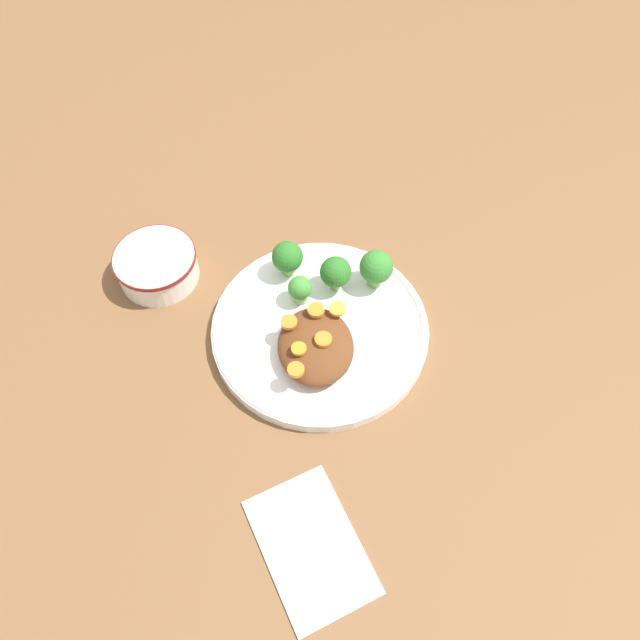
% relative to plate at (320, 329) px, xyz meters
% --- Properties ---
extents(ground_plane, '(4.00, 4.00, 0.00)m').
position_rel_plate_xyz_m(ground_plane, '(0.00, 0.00, -0.01)').
color(ground_plane, brown).
extents(plate, '(0.29, 0.29, 0.02)m').
position_rel_plate_xyz_m(plate, '(0.00, 0.00, 0.00)').
color(plate, white).
rests_on(plate, ground_plane).
extents(dip_bowl, '(0.11, 0.11, 0.04)m').
position_rel_plate_xyz_m(dip_bowl, '(-0.12, -0.22, 0.01)').
color(dip_bowl, white).
rests_on(dip_bowl, ground_plane).
extents(stew_mound, '(0.12, 0.10, 0.04)m').
position_rel_plate_xyz_m(stew_mound, '(0.04, -0.01, 0.02)').
color(stew_mound, '#5B3319').
rests_on(stew_mound, plate).
extents(broccoli_floret_0, '(0.03, 0.03, 0.04)m').
position_rel_plate_xyz_m(broccoli_floret_0, '(-0.04, -0.02, 0.03)').
color(broccoli_floret_0, '#7FA85B').
rests_on(broccoli_floret_0, plate).
extents(broccoli_floret_1, '(0.04, 0.04, 0.06)m').
position_rel_plate_xyz_m(broccoli_floret_1, '(-0.09, -0.04, 0.04)').
color(broccoli_floret_1, '#759E51').
rests_on(broccoli_floret_1, plate).
extents(broccoli_floret_2, '(0.04, 0.04, 0.06)m').
position_rel_plate_xyz_m(broccoli_floret_2, '(-0.06, 0.03, 0.04)').
color(broccoli_floret_2, '#759E51').
rests_on(broccoli_floret_2, plate).
extents(broccoli_floret_3, '(0.05, 0.05, 0.06)m').
position_rel_plate_xyz_m(broccoli_floret_3, '(-0.06, 0.08, 0.04)').
color(broccoli_floret_3, '#759E51').
rests_on(broccoli_floret_3, plate).
extents(carrot_slice_0, '(0.02, 0.02, 0.01)m').
position_rel_plate_xyz_m(carrot_slice_0, '(0.00, -0.01, 0.04)').
color(carrot_slice_0, orange).
rests_on(carrot_slice_0, stew_mound).
extents(carrot_slice_1, '(0.02, 0.02, 0.01)m').
position_rel_plate_xyz_m(carrot_slice_1, '(0.04, -0.00, 0.04)').
color(carrot_slice_1, orange).
rests_on(carrot_slice_1, stew_mound).
extents(carrot_slice_2, '(0.02, 0.02, 0.01)m').
position_rel_plate_xyz_m(carrot_slice_2, '(0.01, -0.04, 0.04)').
color(carrot_slice_2, orange).
rests_on(carrot_slice_2, stew_mound).
extents(carrot_slice_3, '(0.02, 0.02, 0.01)m').
position_rel_plate_xyz_m(carrot_slice_3, '(0.08, -0.04, 0.04)').
color(carrot_slice_3, orange).
rests_on(carrot_slice_3, stew_mound).
extents(carrot_slice_4, '(0.02, 0.02, 0.00)m').
position_rel_plate_xyz_m(carrot_slice_4, '(0.05, -0.03, 0.04)').
color(carrot_slice_4, orange).
rests_on(carrot_slice_4, stew_mound).
extents(carrot_slice_5, '(0.02, 0.02, 0.00)m').
position_rel_plate_xyz_m(carrot_slice_5, '(-0.00, 0.02, 0.04)').
color(carrot_slice_5, orange).
rests_on(carrot_slice_5, stew_mound).
extents(napkin, '(0.18, 0.15, 0.01)m').
position_rel_plate_xyz_m(napkin, '(0.28, -0.04, -0.01)').
color(napkin, white).
rests_on(napkin, ground_plane).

